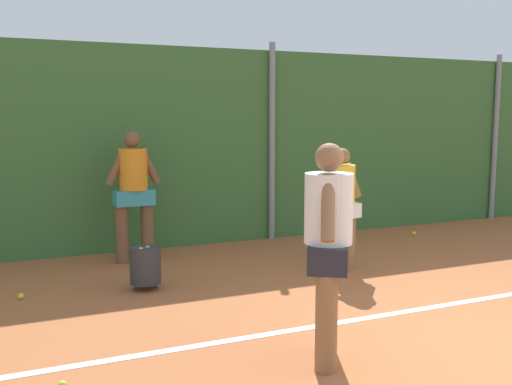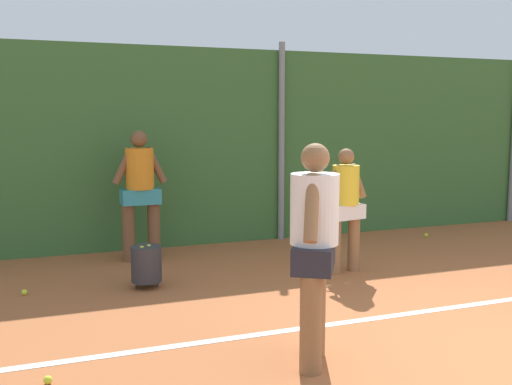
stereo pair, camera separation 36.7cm
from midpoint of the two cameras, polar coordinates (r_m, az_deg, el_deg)
ground_plane at (r=6.58m, az=16.62°, el=-10.65°), size 25.58×25.58×0.00m
hedge_fence_backdrop at (r=9.56m, az=3.21°, el=4.60°), size 16.63×0.25×3.05m
fence_post_center at (r=9.40m, az=3.64°, el=4.92°), size 0.10×0.10×3.18m
court_baseline_paint at (r=6.42m, az=17.74°, el=-11.11°), size 12.15×0.10×0.01m
player_foreground_near at (r=4.69m, az=7.98°, el=-4.91°), size 0.54×0.75×1.81m
player_midcourt at (r=7.54m, az=10.14°, el=-1.10°), size 0.74×0.36×1.61m
player_backcourt_far at (r=8.17m, az=-10.07°, el=0.45°), size 0.77×0.39×1.82m
ball_hopper at (r=6.95m, az=-9.25°, el=-6.93°), size 0.36×0.36×0.51m
tennis_ball_0 at (r=7.09m, az=-20.44°, el=-9.20°), size 0.07×0.07×0.07m
tennis_ball_4 at (r=4.82m, az=-17.68°, el=-17.20°), size 0.07×0.07×0.07m
tennis_ball_5 at (r=10.19m, az=17.40°, el=-4.03°), size 0.07×0.07×0.07m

